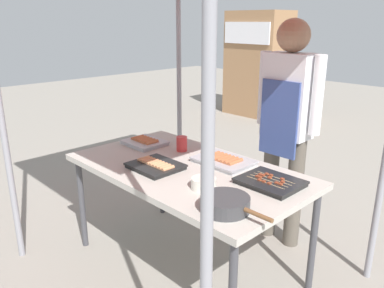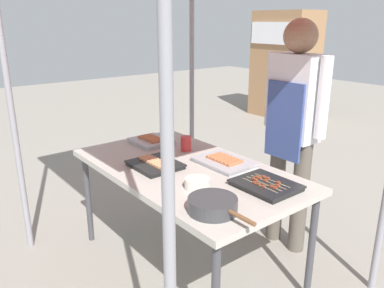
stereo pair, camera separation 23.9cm
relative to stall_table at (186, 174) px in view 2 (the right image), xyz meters
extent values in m
plane|color=gray|center=(0.00, 0.00, -0.70)|extent=(18.00, 18.00, 0.00)
cube|color=#B7B2A8|center=(0.00, 0.00, 0.03)|extent=(1.60, 0.90, 0.04)
cylinder|color=#3F3F44|center=(-0.74, -0.39, -0.34)|extent=(0.04, 0.04, 0.71)
cylinder|color=#3F3F44|center=(-0.74, 0.39, -0.34)|extent=(0.04, 0.04, 0.71)
cylinder|color=#3F3F44|center=(0.74, 0.39, -0.34)|extent=(0.04, 0.04, 0.71)
cylinder|color=gray|center=(-0.95, -0.80, 0.39)|extent=(0.04, 0.04, 2.17)
cylinder|color=gray|center=(0.95, -0.80, 0.39)|extent=(0.04, 0.04, 2.17)
cylinder|color=gray|center=(-0.95, 0.80, 0.39)|extent=(0.04, 0.04, 2.17)
cube|color=#ADADB2|center=(-0.58, 0.10, 0.06)|extent=(0.30, 0.25, 0.02)
cube|color=#ADADB2|center=(-0.58, 0.10, 0.08)|extent=(0.31, 0.26, 0.01)
cylinder|color=#B7663D|center=(-0.67, 0.10, 0.09)|extent=(0.03, 0.11, 0.03)
cylinder|color=#B7663D|center=(-0.63, 0.10, 0.09)|extent=(0.03, 0.11, 0.03)
cylinder|color=#B7663D|center=(-0.60, 0.10, 0.09)|extent=(0.03, 0.11, 0.03)
cylinder|color=#B7663D|center=(-0.56, 0.10, 0.09)|extent=(0.03, 0.11, 0.03)
cylinder|color=#B7663D|center=(-0.53, 0.10, 0.09)|extent=(0.03, 0.11, 0.03)
cylinder|color=#B7663D|center=(-0.49, 0.10, 0.09)|extent=(0.03, 0.11, 0.03)
cube|color=black|center=(0.55, 0.16, 0.06)|extent=(0.34, 0.28, 0.02)
cube|color=black|center=(0.55, 0.16, 0.08)|extent=(0.35, 0.29, 0.01)
cylinder|color=tan|center=(0.55, 0.10, 0.08)|extent=(0.26, 0.01, 0.01)
cube|color=brown|center=(0.54, 0.10, 0.08)|extent=(0.02, 0.02, 0.02)
cube|color=brown|center=(0.58, 0.10, 0.08)|extent=(0.02, 0.02, 0.02)
cube|color=brown|center=(0.51, 0.10, 0.08)|extent=(0.02, 0.02, 0.02)
cylinder|color=tan|center=(0.55, 0.14, 0.08)|extent=(0.26, 0.01, 0.01)
cube|color=brown|center=(0.60, 0.14, 0.08)|extent=(0.02, 0.02, 0.02)
cube|color=brown|center=(0.49, 0.14, 0.08)|extent=(0.02, 0.02, 0.02)
cube|color=brown|center=(0.47, 0.14, 0.08)|extent=(0.02, 0.02, 0.02)
cube|color=brown|center=(0.63, 0.14, 0.08)|extent=(0.02, 0.02, 0.02)
cylinder|color=tan|center=(0.55, 0.18, 0.08)|extent=(0.26, 0.01, 0.01)
cube|color=brown|center=(0.53, 0.18, 0.08)|extent=(0.02, 0.02, 0.02)
cube|color=brown|center=(0.62, 0.18, 0.08)|extent=(0.02, 0.02, 0.02)
cube|color=brown|center=(0.48, 0.18, 0.08)|extent=(0.02, 0.02, 0.02)
cube|color=brown|center=(0.46, 0.18, 0.08)|extent=(0.02, 0.02, 0.02)
cylinder|color=tan|center=(0.55, 0.21, 0.08)|extent=(0.26, 0.01, 0.01)
cube|color=brown|center=(0.48, 0.21, 0.08)|extent=(0.02, 0.02, 0.02)
cube|color=brown|center=(0.52, 0.21, 0.08)|extent=(0.02, 0.02, 0.02)
cube|color=brown|center=(0.60, 0.21, 0.08)|extent=(0.02, 0.02, 0.02)
cube|color=black|center=(-0.12, -0.16, 0.06)|extent=(0.31, 0.27, 0.02)
cube|color=black|center=(-0.12, -0.16, 0.08)|extent=(0.32, 0.28, 0.01)
cylinder|color=tan|center=(-0.25, -0.16, 0.09)|extent=(0.03, 0.09, 0.03)
cylinder|color=tan|center=(-0.22, -0.16, 0.09)|extent=(0.03, 0.09, 0.03)
cylinder|color=tan|center=(-0.19, -0.16, 0.09)|extent=(0.03, 0.09, 0.03)
cylinder|color=tan|center=(-0.16, -0.16, 0.09)|extent=(0.03, 0.09, 0.03)
cylinder|color=tan|center=(-0.12, -0.16, 0.09)|extent=(0.03, 0.09, 0.03)
cylinder|color=tan|center=(-0.09, -0.16, 0.09)|extent=(0.03, 0.09, 0.03)
cylinder|color=tan|center=(-0.06, -0.16, 0.09)|extent=(0.03, 0.09, 0.03)
cylinder|color=tan|center=(-0.03, -0.16, 0.09)|extent=(0.03, 0.09, 0.03)
cylinder|color=tan|center=(0.00, -0.16, 0.09)|extent=(0.03, 0.09, 0.03)
cube|color=#ADADB2|center=(0.12, 0.23, 0.06)|extent=(0.37, 0.26, 0.02)
cube|color=#ADADB2|center=(0.12, 0.23, 0.08)|extent=(0.38, 0.28, 0.01)
cylinder|color=#B7663D|center=(0.02, 0.23, 0.09)|extent=(0.03, 0.13, 0.03)
cylinder|color=#B7663D|center=(0.06, 0.23, 0.09)|extent=(0.03, 0.13, 0.03)
cylinder|color=#B7663D|center=(0.09, 0.23, 0.09)|extent=(0.03, 0.13, 0.03)
cylinder|color=#B7663D|center=(0.12, 0.23, 0.09)|extent=(0.03, 0.13, 0.03)
cylinder|color=#B7663D|center=(0.16, 0.23, 0.09)|extent=(0.03, 0.13, 0.03)
cylinder|color=#B7663D|center=(0.19, 0.23, 0.09)|extent=(0.03, 0.13, 0.03)
cylinder|color=#B7663D|center=(0.22, 0.23, 0.09)|extent=(0.03, 0.13, 0.03)
cylinder|color=#38383A|center=(0.58, -0.27, 0.09)|extent=(0.25, 0.25, 0.07)
cylinder|color=brown|center=(0.78, -0.27, 0.11)|extent=(0.16, 0.02, 0.02)
cylinder|color=#386B33|center=(0.58, -0.27, 0.12)|extent=(0.23, 0.23, 0.01)
cylinder|color=silver|center=(0.31, -0.16, 0.08)|extent=(0.15, 0.15, 0.06)
cylinder|color=red|center=(-0.27, 0.21, 0.11)|extent=(0.08, 0.08, 0.11)
cylinder|color=#595147|center=(0.14, 0.78, -0.27)|extent=(0.12, 0.12, 0.85)
cylinder|color=#595147|center=(0.36, 0.78, -0.27)|extent=(0.12, 0.12, 0.85)
cube|color=white|center=(0.25, 0.78, 0.46)|extent=(0.34, 0.20, 0.60)
cube|color=#384C8C|center=(0.25, 0.67, 0.31)|extent=(0.30, 0.02, 0.54)
cylinder|color=white|center=(0.03, 0.78, 0.49)|extent=(0.08, 0.08, 0.54)
cylinder|color=white|center=(0.47, 0.78, 0.49)|extent=(0.08, 0.08, 0.54)
sphere|color=#9E7256|center=(0.25, 0.78, 0.88)|extent=(0.23, 0.23, 0.23)
cube|color=#9E724C|center=(-2.54, 4.16, 0.22)|extent=(1.06, 0.69, 1.83)
cube|color=white|center=(-2.54, 3.79, 0.77)|extent=(0.95, 0.03, 0.36)
camera|label=1|loc=(1.74, -1.63, 0.98)|focal=36.25mm
camera|label=2|loc=(1.89, -1.45, 0.98)|focal=36.25mm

